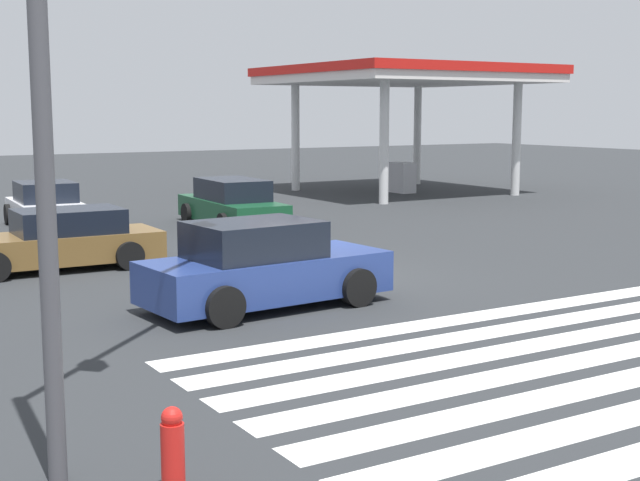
{
  "coord_description": "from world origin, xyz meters",
  "views": [
    {
      "loc": [
        -9.58,
        -15.75,
        3.53
      ],
      "look_at": [
        0.0,
        0.0,
        0.83
      ],
      "focal_mm": 50.0,
      "sensor_mm": 36.0,
      "label": 1
    }
  ],
  "objects": [
    {
      "name": "car_3",
      "position": [
        -2.28,
        -1.78,
        0.74
      ],
      "size": [
        4.59,
        2.32,
        1.58
      ],
      "rotation": [
        0.0,
        0.0,
        0.07
      ],
      "color": "navy",
      "rests_on": "ground_plane"
    },
    {
      "name": "car_1",
      "position": [
        -4.37,
        4.07,
        0.64
      ],
      "size": [
        4.67,
        2.07,
        1.34
      ],
      "rotation": [
        0.0,
        0.0,
        3.12
      ],
      "color": "brown",
      "rests_on": "ground_plane"
    },
    {
      "name": "car_4",
      "position": [
        2.12,
        8.64,
        0.69
      ],
      "size": [
        2.17,
        4.93,
        1.47
      ],
      "rotation": [
        0.0,
        0.0,
        1.52
      ],
      "color": "#144728",
      "rests_on": "ground_plane"
    },
    {
      "name": "fire_hydrant",
      "position": [
        -6.69,
        -8.4,
        0.43
      ],
      "size": [
        0.22,
        0.22,
        0.86
      ],
      "color": "red",
      "rests_on": "ground_plane"
    },
    {
      "name": "crosswalk_markings",
      "position": [
        0.0,
        -7.19,
        0.0
      ],
      "size": [
        10.73,
        6.3,
        0.01
      ],
      "rotation": [
        0.0,
        0.0,
        1.57
      ],
      "color": "silver",
      "rests_on": "ground_plane"
    },
    {
      "name": "gas_station_canopy",
      "position": [
        13.32,
        15.09,
        4.84
      ],
      "size": [
        9.8,
        9.8,
        5.34
      ],
      "color": "silver",
      "rests_on": "ground_plane"
    },
    {
      "name": "ground_plane",
      "position": [
        0.0,
        0.0,
        0.0
      ],
      "size": [
        113.27,
        113.27,
        0.0
      ],
      "primitive_type": "plane",
      "color": "#2B2D30"
    },
    {
      "name": "car_6",
      "position": [
        -2.75,
        11.38,
        0.64
      ],
      "size": [
        2.26,
        4.35,
        1.39
      ],
      "rotation": [
        0.0,
        0.0,
        -1.64
      ],
      "color": "silver",
      "rests_on": "ground_plane"
    }
  ]
}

